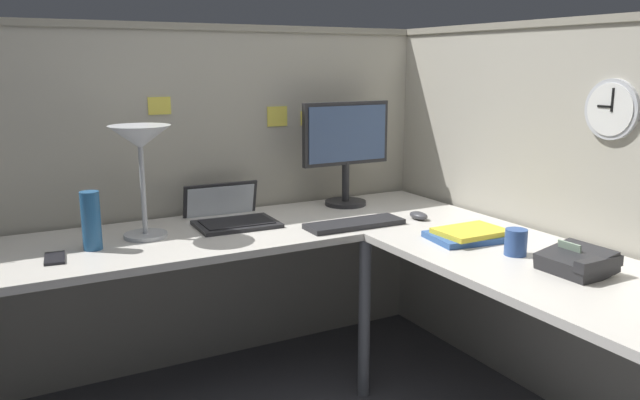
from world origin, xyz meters
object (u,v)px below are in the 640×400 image
object	(u,v)px
coffee_mug	(516,242)
cell_phone	(55,258)
laptop	(229,216)
book_stack	(468,235)
desk_lamp_dome	(140,146)
thermos_flask	(91,221)
monitor	(346,145)
keyboard	(355,224)
wall_clock	(613,109)
office_phone	(578,262)
computer_mouse	(419,216)

from	to	relation	value
coffee_mug	cell_phone	bearing A→B (deg)	153.37
laptop	book_stack	xyz separation A→B (m)	(0.71, -0.73, -0.00)
desk_lamp_dome	thermos_flask	world-z (taller)	desk_lamp_dome
monitor	keyboard	distance (m)	0.51
book_stack	wall_clock	size ratio (longest dim) A/B	1.39
keyboard	office_phone	xyz separation A→B (m)	(0.32, -0.88, 0.03)
monitor	desk_lamp_dome	bearing A→B (deg)	-172.92
coffee_mug	wall_clock	distance (m)	0.59
computer_mouse	office_phone	distance (m)	0.85
thermos_flask	keyboard	bearing A→B (deg)	-9.65
thermos_flask	book_stack	bearing A→B (deg)	-23.32
computer_mouse	desk_lamp_dome	world-z (taller)	desk_lamp_dome
book_stack	cell_phone	bearing A→B (deg)	161.00
keyboard	computer_mouse	world-z (taller)	computer_mouse
monitor	wall_clock	size ratio (longest dim) A/B	2.27
laptop	wall_clock	bearing A→B (deg)	-44.10
cell_phone	wall_clock	size ratio (longest dim) A/B	0.65
computer_mouse	wall_clock	size ratio (longest dim) A/B	0.47
office_phone	book_stack	xyz separation A→B (m)	(-0.04, 0.48, -0.02)
desk_lamp_dome	thermos_flask	xyz separation A→B (m)	(-0.21, -0.08, -0.25)
desk_lamp_dome	laptop	bearing A→B (deg)	12.96
keyboard	thermos_flask	distance (m)	1.05
monitor	keyboard	world-z (taller)	monitor
coffee_mug	computer_mouse	bearing A→B (deg)	88.10
laptop	coffee_mug	world-z (taller)	laptop
office_phone	thermos_flask	bearing A→B (deg)	142.26
cell_phone	desk_lamp_dome	bearing A→B (deg)	29.02
desk_lamp_dome	thermos_flask	distance (m)	0.34
keyboard	thermos_flask	world-z (taller)	thermos_flask
keyboard	office_phone	world-z (taller)	office_phone
desk_lamp_dome	office_phone	bearing A→B (deg)	-44.59
computer_mouse	cell_phone	xyz separation A→B (m)	(-1.49, 0.14, -0.01)
computer_mouse	office_phone	size ratio (longest dim) A/B	0.50
coffee_mug	wall_clock	xyz separation A→B (m)	(0.35, -0.08, 0.47)
cell_phone	coffee_mug	world-z (taller)	coffee_mug
computer_mouse	laptop	bearing A→B (deg)	153.69
monitor	desk_lamp_dome	distance (m)	1.01
keyboard	book_stack	xyz separation A→B (m)	(0.28, -0.39, 0.01)
keyboard	wall_clock	world-z (taller)	wall_clock
laptop	book_stack	bearing A→B (deg)	-45.75
computer_mouse	book_stack	size ratio (longest dim) A/B	0.34
cell_phone	thermos_flask	distance (m)	0.19
desk_lamp_dome	wall_clock	xyz separation A→B (m)	(1.47, -0.96, 0.15)
wall_clock	keyboard	bearing A→B (deg)	132.56
desk_lamp_dome	wall_clock	distance (m)	1.76
laptop	thermos_flask	distance (m)	0.63
coffee_mug	wall_clock	world-z (taller)	wall_clock
laptop	office_phone	size ratio (longest dim) A/B	1.90
office_phone	book_stack	size ratio (longest dim) A/B	0.68
thermos_flask	laptop	bearing A→B (deg)	15.51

